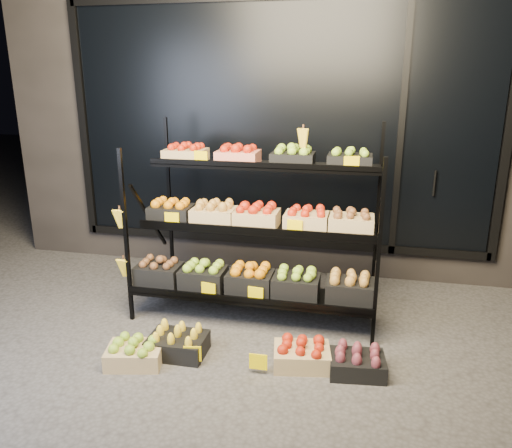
% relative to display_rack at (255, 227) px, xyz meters
% --- Properties ---
extents(ground, '(24.00, 24.00, 0.00)m').
position_rel_display_rack_xyz_m(ground, '(0.01, -0.60, -0.79)').
color(ground, '#514F4C').
rests_on(ground, ground).
extents(building, '(6.00, 2.08, 3.50)m').
position_rel_display_rack_xyz_m(building, '(0.01, 1.99, 0.96)').
color(building, '#2D2826').
rests_on(building, ground).
extents(display_rack, '(2.18, 1.02, 1.73)m').
position_rel_display_rack_xyz_m(display_rack, '(0.00, 0.00, 0.00)').
color(display_rack, black).
rests_on(display_rack, ground).
extents(tag_floor_a, '(0.13, 0.01, 0.12)m').
position_rel_display_rack_xyz_m(tag_floor_a, '(-0.25, -1.00, -0.73)').
color(tag_floor_a, '#FFDA00').
rests_on(tag_floor_a, ground).
extents(tag_floor_b, '(0.13, 0.01, 0.12)m').
position_rel_display_rack_xyz_m(tag_floor_b, '(0.24, -1.00, -0.73)').
color(tag_floor_b, '#FFDA00').
rests_on(tag_floor_b, ground).
extents(floor_crate_left, '(0.45, 0.37, 0.20)m').
position_rel_display_rack_xyz_m(floor_crate_left, '(-0.68, -1.06, -0.69)').
color(floor_crate_left, tan).
rests_on(floor_crate_left, ground).
extents(floor_crate_midleft, '(0.43, 0.32, 0.21)m').
position_rel_display_rack_xyz_m(floor_crate_midleft, '(-0.42, -0.87, -0.69)').
color(floor_crate_midleft, black).
rests_on(floor_crate_midleft, ground).
extents(floor_crate_midright, '(0.45, 0.36, 0.20)m').
position_rel_display_rack_xyz_m(floor_crate_midright, '(0.53, -0.82, -0.69)').
color(floor_crate_midright, tan).
rests_on(floor_crate_midright, ground).
extents(floor_crate_right, '(0.42, 0.33, 0.20)m').
position_rel_display_rack_xyz_m(floor_crate_right, '(0.93, -0.84, -0.69)').
color(floor_crate_right, black).
rests_on(floor_crate_right, ground).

